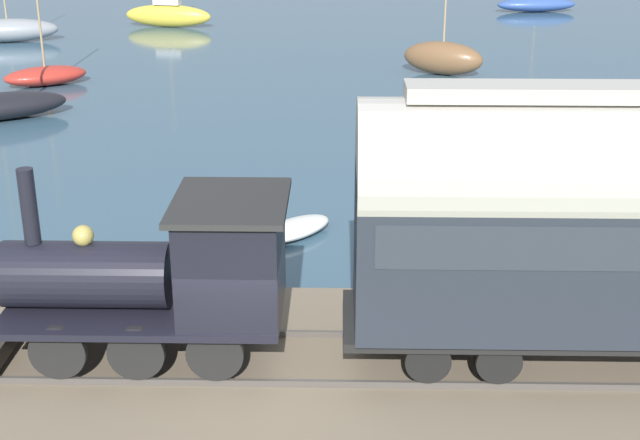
# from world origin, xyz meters

# --- Properties ---
(ground_plane) EXTENTS (200.00, 200.00, 0.00)m
(ground_plane) POSITION_xyz_m (0.00, 0.00, 0.00)
(ground_plane) COLOR #476033
(harbor_water) EXTENTS (80.00, 80.00, 0.01)m
(harbor_water) POSITION_xyz_m (43.79, 0.00, 0.00)
(harbor_water) COLOR #38566B
(harbor_water) RESTS_ON ground
(rail_embankment) EXTENTS (5.92, 56.00, 0.59)m
(rail_embankment) POSITION_xyz_m (0.52, 0.00, 0.23)
(rail_embankment) COLOR #756651
(rail_embankment) RESTS_ON ground
(steam_locomotive) EXTENTS (2.32, 5.31, 3.37)m
(steam_locomotive) POSITION_xyz_m (0.52, 1.39, 2.17)
(steam_locomotive) COLOR black
(steam_locomotive) RESTS_ON rail_embankment
(passenger_coach) EXTENTS (2.39, 9.26, 4.79)m
(passenger_coach) POSITION_xyz_m (0.52, -6.19, 3.23)
(passenger_coach) COLOR black
(passenger_coach) RESTS_ON rail_embankment
(sailboat_brown) EXTENTS (2.97, 4.00, 5.63)m
(sailboat_brown) POSITION_xyz_m (27.26, -6.17, 0.77)
(sailboat_brown) COLOR brown
(sailboat_brown) RESTS_ON harbor_water
(sailboat_gray) EXTENTS (2.97, 5.56, 7.07)m
(sailboat_gray) POSITION_xyz_m (35.46, 16.59, 0.65)
(sailboat_gray) COLOR gray
(sailboat_gray) RESTS_ON harbor_water
(sailboat_yellow) EXTENTS (2.07, 5.43, 6.44)m
(sailboat_yellow) POSITION_xyz_m (40.90, 8.81, 0.74)
(sailboat_yellow) COLOR gold
(sailboat_yellow) RESTS_ON harbor_water
(sailboat_red) EXTENTS (3.26, 3.87, 5.84)m
(sailboat_red) POSITION_xyz_m (24.66, 11.20, 0.44)
(sailboat_red) COLOR #B72D23
(sailboat_red) RESTS_ON harbor_water
(sailboat_blue) EXTENTS (2.33, 5.53, 7.56)m
(sailboat_blue) POSITION_xyz_m (47.99, -14.67, 0.51)
(sailboat_blue) COLOR #335199
(sailboat_blue) RESTS_ON harbor_water
(rowboat_far_out) EXTENTS (2.61, 2.68, 0.39)m
(rowboat_far_out) POSITION_xyz_m (11.32, -8.66, 0.20)
(rowboat_far_out) COLOR silver
(rowboat_far_out) RESTS_ON harbor_water
(rowboat_near_shore) EXTENTS (2.37, 2.29, 0.39)m
(rowboat_near_shore) POSITION_xyz_m (7.44, -0.36, 0.20)
(rowboat_near_shore) COLOR silver
(rowboat_near_shore) RESTS_ON harbor_water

